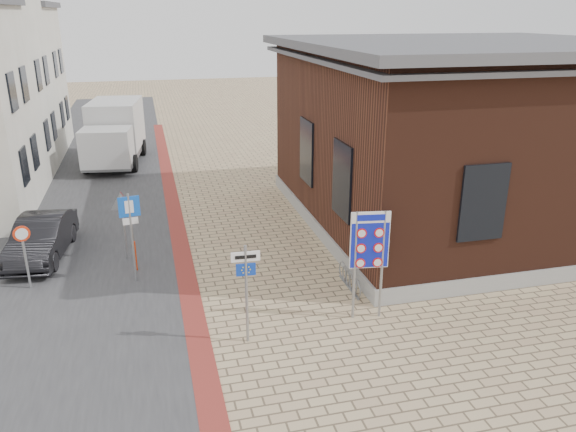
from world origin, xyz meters
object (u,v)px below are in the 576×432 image
box_truck (114,133)px  essen_sign (246,279)px  border_sign (370,242)px  parking_sign (131,222)px  sedan (42,238)px  bollard (135,256)px

box_truck → essen_sign: (3.71, -19.17, 0.04)m
box_truck → essen_sign: bearing=-71.8°
border_sign → box_truck: bearing=119.0°
essen_sign → parking_sign: (-2.70, 4.12, 0.21)m
border_sign → parking_sign: 7.07m
essen_sign → sedan: bearing=132.8°
sedan → border_sign: (9.00, -6.36, 1.48)m
bollard → parking_sign: bearing=-90.0°
box_truck → bollard: size_ratio=6.50×
sedan → essen_sign: 8.89m
sedan → box_truck: size_ratio=0.65×
sedan → border_sign: bearing=-28.5°
box_truck → essen_sign: size_ratio=2.51×
essen_sign → bollard: essen_sign is taller
sedan → parking_sign: 4.18m
sedan → parking_sign: bearing=-34.4°
parking_sign → sedan: bearing=129.0°
border_sign → essen_sign: bearing=-164.8°
sedan → parking_sign: parking_sign is taller
sedan → border_sign: size_ratio=1.39×
sedan → essen_sign: size_ratio=1.62×
essen_sign → parking_sign: parking_sign is taller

